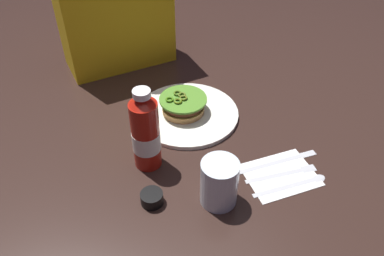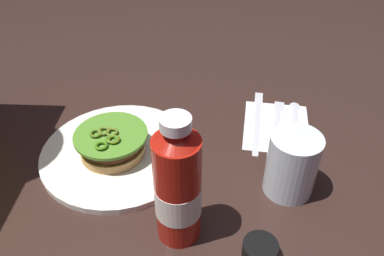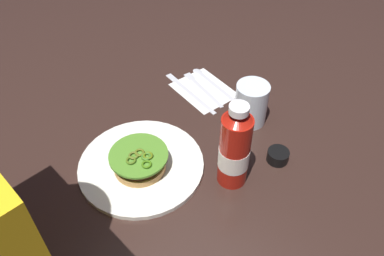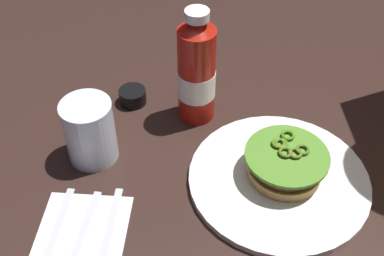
% 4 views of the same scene
% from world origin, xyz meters
% --- Properties ---
extents(ground_plane, '(3.00, 3.00, 0.00)m').
position_xyz_m(ground_plane, '(0.00, 0.00, 0.00)').
color(ground_plane, '#2F1F1A').
extents(dinner_plate, '(0.30, 0.30, 0.01)m').
position_xyz_m(dinner_plate, '(0.06, 0.13, 0.01)').
color(dinner_plate, silver).
rests_on(dinner_plate, ground_plane).
extents(burger_sandwich, '(0.14, 0.14, 0.05)m').
position_xyz_m(burger_sandwich, '(0.06, 0.14, 0.04)').
color(burger_sandwich, tan).
rests_on(burger_sandwich, dinner_plate).
extents(ketchup_bottle, '(0.07, 0.07, 0.22)m').
position_xyz_m(ketchup_bottle, '(-0.11, -0.00, 0.10)').
color(ketchup_bottle, '#A6190E').
rests_on(ketchup_bottle, ground_plane).
extents(water_glass, '(0.09, 0.09, 0.11)m').
position_xyz_m(water_glass, '(-0.01, -0.18, 0.06)').
color(water_glass, silver).
rests_on(water_glass, ground_plane).
extents(condiment_cup, '(0.05, 0.05, 0.03)m').
position_xyz_m(condiment_cup, '(-0.15, -0.12, 0.01)').
color(condiment_cup, black).
rests_on(condiment_cup, ground_plane).
extents(napkin, '(0.18, 0.15, 0.00)m').
position_xyz_m(napkin, '(0.16, -0.19, 0.00)').
color(napkin, white).
rests_on(napkin, ground_plane).
extents(spoon_utensil, '(0.19, 0.04, 0.00)m').
position_xyz_m(spoon_utensil, '(0.19, -0.23, 0.00)').
color(spoon_utensil, silver).
rests_on(spoon_utensil, napkin).
extents(fork_utensil, '(0.19, 0.05, 0.00)m').
position_xyz_m(fork_utensil, '(0.18, -0.19, 0.00)').
color(fork_utensil, silver).
rests_on(fork_utensil, napkin).
extents(butter_knife, '(0.23, 0.04, 0.00)m').
position_xyz_m(butter_knife, '(0.20, -0.15, 0.00)').
color(butter_knife, silver).
rests_on(butter_knife, napkin).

